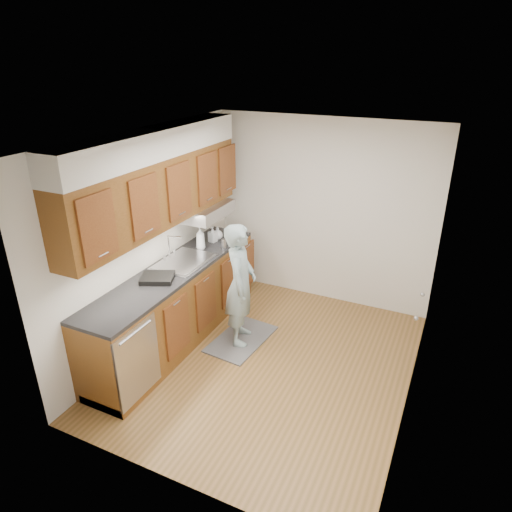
{
  "coord_description": "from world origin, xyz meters",
  "views": [
    {
      "loc": [
        1.66,
        -3.87,
        3.22
      ],
      "look_at": [
        -0.28,
        0.25,
        1.17
      ],
      "focal_mm": 32.0,
      "sensor_mm": 36.0,
      "label": 1
    }
  ],
  "objects": [
    {
      "name": "wall_left",
      "position": [
        -1.5,
        0.0,
        1.25
      ],
      "size": [
        0.02,
        3.5,
        2.5
      ],
      "primitive_type": "cube",
      "color": "silver",
      "rests_on": "floor"
    },
    {
      "name": "person",
      "position": [
        -0.49,
        0.28,
        0.86
      ],
      "size": [
        0.57,
        0.69,
        1.68
      ],
      "primitive_type": "imported",
      "rotation": [
        0.0,
        0.0,
        1.9
      ],
      "color": "#879FA4",
      "rests_on": "floor_mat"
    },
    {
      "name": "dish_rack",
      "position": [
        -1.2,
        -0.32,
        0.97
      ],
      "size": [
        0.43,
        0.41,
        0.05
      ],
      "primitive_type": "cube",
      "rotation": [
        0.0,
        0.0,
        0.43
      ],
      "color": "black",
      "rests_on": "counter"
    },
    {
      "name": "closet_door",
      "position": [
        1.49,
        0.3,
        1.02
      ],
      "size": [
        0.02,
        1.22,
        2.05
      ],
      "primitive_type": "cube",
      "color": "silver",
      "rests_on": "wall_right"
    },
    {
      "name": "wall_back",
      "position": [
        0.0,
        1.75,
        1.25
      ],
      "size": [
        3.0,
        0.02,
        2.5
      ],
      "primitive_type": "cube",
      "color": "silver",
      "rests_on": "floor"
    },
    {
      "name": "floor_mat",
      "position": [
        -0.49,
        0.28,
        0.01
      ],
      "size": [
        0.62,
        0.96,
        0.02
      ],
      "primitive_type": "cube",
      "rotation": [
        0.0,
        0.0,
        -0.09
      ],
      "color": "slate",
      "rests_on": "floor"
    },
    {
      "name": "wall_right",
      "position": [
        1.5,
        0.0,
        1.25
      ],
      "size": [
        0.02,
        3.5,
        2.5
      ],
      "primitive_type": "cube",
      "color": "silver",
      "rests_on": "floor"
    },
    {
      "name": "soap_bottle_c",
      "position": [
        -1.19,
        1.0,
        1.03
      ],
      "size": [
        0.17,
        0.17,
        0.17
      ],
      "primitive_type": "imported",
      "rotation": [
        0.0,
        0.0,
        0.29
      ],
      "color": "white",
      "rests_on": "counter"
    },
    {
      "name": "soap_bottle_b",
      "position": [
        -1.21,
        0.9,
        1.04
      ],
      "size": [
        0.11,
        0.11,
        0.21
      ],
      "primitive_type": "imported",
      "rotation": [
        0.0,
        0.0,
        -0.22
      ],
      "color": "white",
      "rests_on": "counter"
    },
    {
      "name": "upper_cabinets",
      "position": [
        -1.33,
        0.05,
        1.95
      ],
      "size": [
        0.47,
        2.8,
        1.21
      ],
      "color": "brown",
      "rests_on": "wall_left"
    },
    {
      "name": "steel_can",
      "position": [
        -0.97,
        0.77,
        1.0
      ],
      "size": [
        0.07,
        0.07,
        0.12
      ],
      "primitive_type": "cylinder",
      "rotation": [
        0.0,
        0.0,
        0.05
      ],
      "color": "#A5A5AA",
      "rests_on": "counter"
    },
    {
      "name": "soap_bottle_a",
      "position": [
        -1.22,
        0.62,
        1.09
      ],
      "size": [
        0.15,
        0.15,
        0.29
      ],
      "primitive_type": "imported",
      "rotation": [
        0.0,
        0.0,
        0.5
      ],
      "color": "white",
      "rests_on": "counter"
    },
    {
      "name": "ceiling",
      "position": [
        0.0,
        0.0,
        2.5
      ],
      "size": [
        3.5,
        3.5,
        0.0
      ],
      "primitive_type": "plane",
      "rotation": [
        3.14,
        0.0,
        0.0
      ],
      "color": "white",
      "rests_on": "wall_left"
    },
    {
      "name": "floor",
      "position": [
        0.0,
        0.0,
        0.0
      ],
      "size": [
        3.5,
        3.5,
        0.0
      ],
      "primitive_type": "plane",
      "color": "brown",
      "rests_on": "ground"
    },
    {
      "name": "counter",
      "position": [
        -1.2,
        -0.0,
        0.49
      ],
      "size": [
        0.64,
        2.8,
        1.3
      ],
      "color": "brown",
      "rests_on": "floor"
    }
  ]
}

